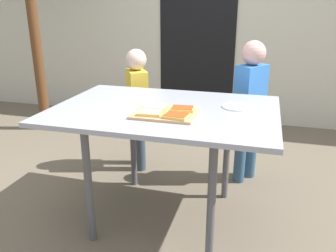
{
  "coord_description": "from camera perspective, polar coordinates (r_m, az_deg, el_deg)",
  "views": [
    {
      "loc": [
        0.57,
        -1.95,
        1.37
      ],
      "look_at": [
        0.02,
        0.0,
        0.65
      ],
      "focal_mm": 37.05,
      "sensor_mm": 36.0,
      "label": 1
    }
  ],
  "objects": [
    {
      "name": "ground_plane",
      "position": [
        2.45,
        -0.48,
        -14.53
      ],
      "size": [
        16.0,
        16.0,
        0.0
      ],
      "primitive_type": "plane",
      "color": "brown"
    },
    {
      "name": "house_wall_back",
      "position": [
        4.28,
        8.37,
        17.19
      ],
      "size": [
        8.0,
        0.2,
        2.44
      ],
      "primitive_type": "cube",
      "color": "#BCB7A8",
      "rests_on": "ground"
    },
    {
      "name": "house_door",
      "position": [
        4.23,
        4.82,
        14.34
      ],
      "size": [
        0.9,
        0.02,
        2.0
      ],
      "primitive_type": "cube",
      "color": "black",
      "rests_on": "ground"
    },
    {
      "name": "dining_table",
      "position": [
        2.14,
        -0.53,
        1.22
      ],
      "size": [
        1.36,
        0.96,
        0.77
      ],
      "color": "#9497A5",
      "rests_on": "ground"
    },
    {
      "name": "cutting_board",
      "position": [
        1.98,
        -0.5,
        2.03
      ],
      "size": [
        0.36,
        0.27,
        0.02
      ],
      "primitive_type": "cube",
      "color": "tan",
      "rests_on": "dining_table"
    },
    {
      "name": "pizza_slice_near_left",
      "position": [
        1.95,
        -2.97,
        2.2
      ],
      "size": [
        0.14,
        0.12,
        0.02
      ],
      "color": "#D8AE56",
      "rests_on": "cutting_board"
    },
    {
      "name": "pizza_slice_near_right",
      "position": [
        1.89,
        1.36,
        1.69
      ],
      "size": [
        0.15,
        0.12,
        0.02
      ],
      "color": "#D8AE56",
      "rests_on": "cutting_board"
    },
    {
      "name": "pizza_slice_far_right",
      "position": [
        2.02,
        2.39,
        2.86
      ],
      "size": [
        0.14,
        0.12,
        0.02
      ],
      "color": "#D8AE56",
      "rests_on": "cutting_board"
    },
    {
      "name": "pizza_slice_far_left",
      "position": [
        2.05,
        -2.11,
        3.12
      ],
      "size": [
        0.14,
        0.12,
        0.02
      ],
      "color": "#D8AE56",
      "rests_on": "cutting_board"
    },
    {
      "name": "plate_white_right",
      "position": [
        2.17,
        11.27,
        3.11
      ],
      "size": [
        0.18,
        0.18,
        0.01
      ],
      "primitive_type": "cylinder",
      "color": "white",
      "rests_on": "dining_table"
    },
    {
      "name": "child_left",
      "position": [
        2.93,
        -5.09,
        3.97
      ],
      "size": [
        0.25,
        0.28,
        1.03
      ],
      "color": "#394551",
      "rests_on": "ground"
    },
    {
      "name": "child_right",
      "position": [
        2.75,
        13.29,
        3.8
      ],
      "size": [
        0.25,
        0.28,
        1.12
      ],
      "color": "#2F4F6C",
      "rests_on": "ground"
    }
  ]
}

